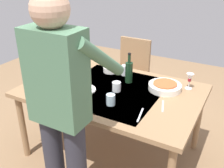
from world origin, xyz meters
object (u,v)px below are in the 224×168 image
at_px(serving_bowl_pasta, 165,86).
at_px(water_cup_near_right, 117,87).
at_px(side_bowl_bread, 111,69).
at_px(water_cup_near_left, 125,70).
at_px(dinner_plate_near, 79,65).
at_px(wine_bottle, 129,72).
at_px(side_bowl_salad, 74,73).
at_px(wine_glass_right, 190,78).
at_px(water_cup_far_left, 111,100).
at_px(chair_near, 131,70).
at_px(person_server, 62,107).
at_px(dinner_plate_far, 83,90).
at_px(dining_table, 112,95).
at_px(wine_glass_left, 51,87).

bearing_deg(serving_bowl_pasta, water_cup_near_right, 32.06).
bearing_deg(side_bowl_bread, water_cup_near_left, 178.80).
bearing_deg(dinner_plate_near, wine_bottle, 170.05).
bearing_deg(water_cup_near_left, side_bowl_salad, 30.44).
relative_size(wine_glass_right, serving_bowl_pasta, 0.50).
height_order(water_cup_near_right, water_cup_far_left, water_cup_far_left).
distance_m(chair_near, person_server, 1.79).
bearing_deg(side_bowl_salad, dinner_plate_near, -65.83).
distance_m(water_cup_near_right, dinner_plate_near, 0.74).
bearing_deg(dinner_plate_far, wine_glass_right, -149.12).
xyz_separation_m(wine_glass_right, water_cup_far_left, (0.49, 0.60, -0.06)).
height_order(dining_table, water_cup_near_right, water_cup_near_right).
relative_size(wine_glass_right, side_bowl_bread, 0.94).
bearing_deg(serving_bowl_pasta, person_server, 70.44).
relative_size(wine_bottle, side_bowl_bread, 1.85).
bearing_deg(water_cup_far_left, wine_glass_left, 16.08).
height_order(dining_table, water_cup_far_left, water_cup_far_left).
xyz_separation_m(water_cup_near_right, dinner_plate_far, (0.27, 0.14, -0.04)).
height_order(wine_glass_left, wine_glass_right, same).
relative_size(dining_table, wine_bottle, 5.43).
distance_m(wine_glass_left, serving_bowl_pasta, 1.02).
relative_size(water_cup_near_right, dinner_plate_near, 0.38).
bearing_deg(side_bowl_bread, water_cup_near_right, 125.56).
xyz_separation_m(serving_bowl_pasta, side_bowl_bread, (0.64, -0.13, 0.00)).
distance_m(wine_bottle, water_cup_far_left, 0.47).
xyz_separation_m(chair_near, wine_glass_right, (-0.84, 0.57, 0.30)).
bearing_deg(water_cup_far_left, side_bowl_salad, -28.80).
bearing_deg(dinner_plate_near, wine_glass_left, 107.10).
bearing_deg(water_cup_far_left, water_cup_near_left, -74.71).
bearing_deg(dinner_plate_near, person_server, 120.72).
bearing_deg(dinner_plate_near, water_cup_far_left, 141.17).
xyz_separation_m(wine_bottle, wine_glass_right, (-0.55, -0.14, -0.01)).
relative_size(dining_table, water_cup_near_right, 18.45).
relative_size(water_cup_near_right, water_cup_far_left, 0.94).
bearing_deg(dinner_plate_near, water_cup_near_left, -178.07).
distance_m(person_server, dinner_plate_far, 0.74).
bearing_deg(dining_table, water_cup_near_right, 163.89).
bearing_deg(water_cup_near_left, wine_glass_right, -180.00).
bearing_deg(person_server, chair_near, -80.31).
relative_size(water_cup_near_right, side_bowl_bread, 0.54).
distance_m(person_server, water_cup_far_left, 0.58).
bearing_deg(dining_table, dinner_plate_far, 35.30).
xyz_separation_m(dining_table, chair_near, (0.22, -0.92, -0.13)).
bearing_deg(serving_bowl_pasta, dinner_plate_near, -5.97).
distance_m(water_cup_near_right, side_bowl_bread, 0.45).
bearing_deg(water_cup_far_left, serving_bowl_pasta, -122.49).
relative_size(wine_bottle, side_bowl_salad, 1.64).
bearing_deg(water_cup_far_left, dining_table, -63.40).
bearing_deg(dinner_plate_near, side_bowl_bread, -176.72).
relative_size(person_server, serving_bowl_pasta, 5.63).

